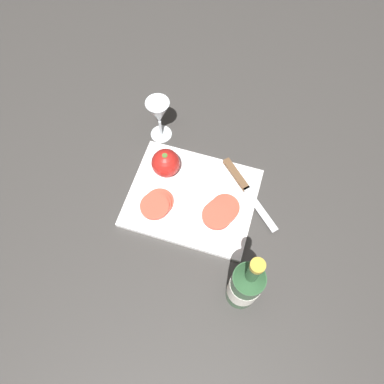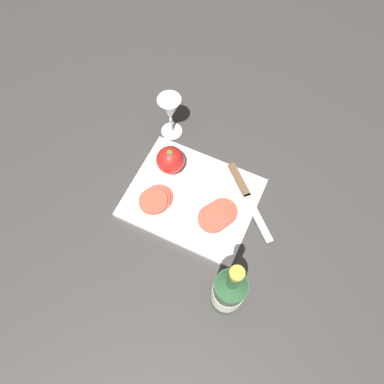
% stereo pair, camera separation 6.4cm
% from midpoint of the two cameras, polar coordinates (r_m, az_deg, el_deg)
% --- Properties ---
extents(ground_plane, '(3.00, 3.00, 0.00)m').
position_cam_midpoint_polar(ground_plane, '(1.09, -5.87, -0.96)').
color(ground_plane, '#383533').
extents(cutting_board, '(0.36, 0.29, 0.02)m').
position_cam_midpoint_polar(cutting_board, '(1.08, -1.69, -0.97)').
color(cutting_board, white).
rests_on(cutting_board, ground_plane).
extents(wine_bottle, '(0.08, 0.08, 0.30)m').
position_cam_midpoint_polar(wine_bottle, '(0.90, 6.02, -14.19)').
color(wine_bottle, '#2D5633').
rests_on(wine_bottle, ground_plane).
extents(wine_glass, '(0.07, 0.07, 0.15)m').
position_cam_midpoint_polar(wine_glass, '(1.12, -6.77, 11.67)').
color(wine_glass, silver).
rests_on(wine_glass, ground_plane).
extents(whole_tomato, '(0.08, 0.08, 0.08)m').
position_cam_midpoint_polar(whole_tomato, '(1.08, -5.72, 4.32)').
color(whole_tomato, red).
rests_on(whole_tomato, cutting_board).
extents(knife, '(0.20, 0.19, 0.01)m').
position_cam_midpoint_polar(knife, '(1.09, 5.71, 1.64)').
color(knife, silver).
rests_on(knife, cutting_board).
extents(tomato_slice_stack_near, '(0.09, 0.13, 0.05)m').
position_cam_midpoint_polar(tomato_slice_stack_near, '(1.02, 2.70, -3.07)').
color(tomato_slice_stack_near, '#DB4C38').
rests_on(tomato_slice_stack_near, cutting_board).
extents(tomato_slice_stack_far, '(0.08, 0.10, 0.03)m').
position_cam_midpoint_polar(tomato_slice_stack_far, '(1.05, -7.08, -1.93)').
color(tomato_slice_stack_far, '#DB4C38').
rests_on(tomato_slice_stack_far, cutting_board).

